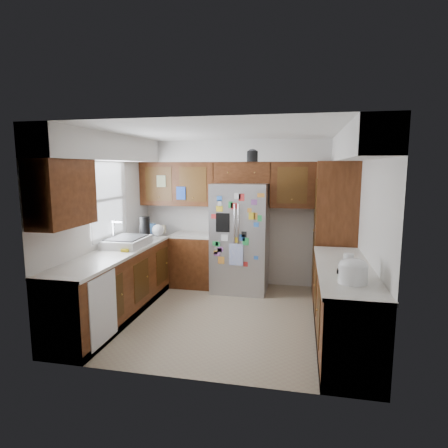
% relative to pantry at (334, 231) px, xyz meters
% --- Properties ---
extents(floor, '(3.60, 3.60, 0.00)m').
position_rel_pantry_xyz_m(floor, '(-1.50, -1.15, -1.07)').
color(floor, tan).
rests_on(floor, ground).
extents(room_shell, '(3.64, 3.24, 2.52)m').
position_rel_pantry_xyz_m(room_shell, '(-1.61, -0.79, 0.75)').
color(room_shell, beige).
rests_on(room_shell, ground).
extents(left_counter_run, '(1.36, 3.20, 0.92)m').
position_rel_pantry_xyz_m(left_counter_run, '(-2.86, -1.12, -0.65)').
color(left_counter_run, '#3A1B0B').
rests_on(left_counter_run, ground).
extents(right_counter_run, '(0.63, 2.25, 0.92)m').
position_rel_pantry_xyz_m(right_counter_run, '(0.00, -1.62, -0.65)').
color(right_counter_run, '#3A1B0B').
rests_on(right_counter_run, ground).
extents(pantry, '(0.60, 0.90, 2.15)m').
position_rel_pantry_xyz_m(pantry, '(0.00, 0.00, 0.00)').
color(pantry, '#3A1B0B').
rests_on(pantry, ground).
extents(fridge, '(0.90, 0.79, 1.80)m').
position_rel_pantry_xyz_m(fridge, '(-1.50, 0.05, -0.17)').
color(fridge, '#AAAAB0').
rests_on(fridge, ground).
extents(bridge_cabinet, '(0.96, 0.34, 0.35)m').
position_rel_pantry_xyz_m(bridge_cabinet, '(-1.50, 0.28, 0.90)').
color(bridge_cabinet, '#3A1B0B').
rests_on(bridge_cabinet, fridge).
extents(fridge_top_items, '(0.79, 0.34, 0.31)m').
position_rel_pantry_xyz_m(fridge_top_items, '(-1.57, 0.21, 1.21)').
color(fridge_top_items, blue).
rests_on(fridge_top_items, bridge_cabinet).
extents(sink_assembly, '(0.52, 0.74, 0.37)m').
position_rel_pantry_xyz_m(sink_assembly, '(-3.00, -1.05, -0.09)').
color(sink_assembly, silver).
rests_on(sink_assembly, left_counter_run).
extents(left_counter_clutter, '(0.36, 0.89, 0.38)m').
position_rel_pantry_xyz_m(left_counter_clutter, '(-2.93, -0.35, -0.02)').
color(left_counter_clutter, black).
rests_on(left_counter_clutter, left_counter_run).
extents(rice_cooker, '(0.29, 0.28, 0.25)m').
position_rel_pantry_xyz_m(rice_cooker, '(-0.00, -2.24, -0.03)').
color(rice_cooker, white).
rests_on(rice_cooker, right_counter_run).
extents(paper_towel, '(0.11, 0.11, 0.24)m').
position_rel_pantry_xyz_m(paper_towel, '(-0.01, -1.99, -0.04)').
color(paper_towel, white).
rests_on(paper_towel, right_counter_run).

